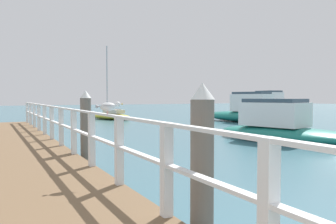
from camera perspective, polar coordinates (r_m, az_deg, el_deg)
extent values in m
cube|color=brown|center=(10.33, -24.02, -6.80)|extent=(2.60, 21.50, 0.45)
cube|color=white|center=(2.77, 16.36, -15.56)|extent=(0.12, 0.12, 1.11)
cube|color=white|center=(4.08, -0.25, -9.55)|extent=(0.12, 0.12, 1.11)
cube|color=white|center=(5.58, -8.14, -6.29)|extent=(0.12, 0.12, 1.11)
cube|color=white|center=(7.15, -12.59, -4.39)|extent=(0.12, 0.12, 1.11)
cube|color=white|center=(8.76, -15.41, -3.15)|extent=(0.12, 0.12, 1.11)
cube|color=white|center=(10.38, -17.35, -2.30)|extent=(0.12, 0.12, 1.11)
cube|color=white|center=(12.01, -18.76, -1.68)|extent=(0.12, 0.12, 1.11)
cube|color=white|center=(13.65, -19.84, -1.20)|extent=(0.12, 0.12, 1.11)
cube|color=white|center=(15.29, -20.68, -0.83)|extent=(0.12, 0.12, 1.11)
cube|color=white|center=(16.93, -21.36, -0.53)|extent=(0.12, 0.12, 1.11)
cube|color=white|center=(18.58, -21.92, -0.28)|extent=(0.12, 0.12, 1.11)
cube|color=white|center=(20.23, -22.39, -0.07)|extent=(0.12, 0.12, 1.11)
cube|color=white|center=(10.35, -17.39, 0.66)|extent=(0.10, 19.90, 0.04)
cube|color=white|center=(10.37, -17.35, -2.00)|extent=(0.10, 19.90, 0.04)
cylinder|color=#6B6056|center=(4.14, 5.69, -10.68)|extent=(0.28, 0.28, 1.83)
cone|color=white|center=(4.03, 5.75, 3.50)|extent=(0.29, 0.29, 0.20)
cylinder|color=#6B6056|center=(9.16, -13.50, -3.45)|extent=(0.28, 0.28, 1.83)
cone|color=white|center=(9.12, -13.57, 2.90)|extent=(0.29, 0.29, 0.20)
ellipsoid|color=white|center=(6.05, -9.95, 0.86)|extent=(0.29, 0.14, 0.15)
sphere|color=white|center=(6.10, -8.37, 1.30)|extent=(0.09, 0.09, 0.09)
cone|color=gold|center=(6.12, -7.78, 1.31)|extent=(0.05, 0.03, 0.02)
cone|color=#939399|center=(6.01, -11.52, 0.93)|extent=(0.08, 0.07, 0.07)
ellipsoid|color=#939399|center=(6.05, -9.95, 1.11)|extent=(0.23, 0.19, 0.04)
cylinder|color=tan|center=(6.08, -10.10, -0.08)|extent=(0.01, 0.01, 0.05)
cylinder|color=tan|center=(6.03, -9.98, -0.10)|extent=(0.01, 0.01, 0.05)
ellipsoid|color=#197266|center=(25.93, 12.39, -0.75)|extent=(3.45, 7.43, 0.79)
cube|color=white|center=(25.45, 13.67, 1.49)|extent=(1.87, 3.07, 1.27)
cube|color=#334756|center=(25.44, 13.69, 3.10)|extent=(1.74, 2.77, 0.16)
ellipsoid|color=white|center=(37.03, 15.72, 0.26)|extent=(4.00, 7.87, 0.89)
cube|color=white|center=(36.36, 16.36, 2.04)|extent=(2.19, 3.27, 1.43)
cube|color=#334756|center=(36.37, 16.37, 3.29)|extent=(2.03, 2.96, 0.16)
ellipsoid|color=#197266|center=(14.95, 19.39, -3.55)|extent=(3.83, 6.94, 0.62)
cube|color=white|center=(15.21, 17.27, -0.35)|extent=(2.07, 2.91, 1.00)
cube|color=#334756|center=(15.20, 17.30, 1.83)|extent=(1.92, 2.63, 0.16)
ellipsoid|color=gold|center=(28.82, -9.77, -0.68)|extent=(3.08, 5.42, 0.52)
cylinder|color=#B2B2B7|center=(29.02, -10.12, 5.34)|extent=(0.10, 0.10, 5.56)
cylinder|color=#B2B2B7|center=(28.26, -9.01, 0.49)|extent=(0.64, 1.75, 0.08)
cube|color=beige|center=(28.29, -9.04, 0.09)|extent=(1.41, 2.05, 0.30)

